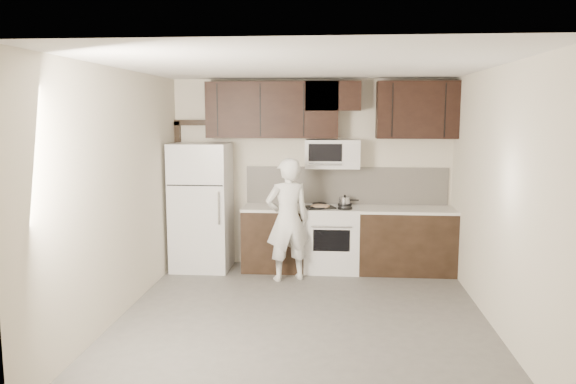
# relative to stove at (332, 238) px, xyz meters

# --- Properties ---
(floor) EXTENTS (4.50, 4.50, 0.00)m
(floor) POSITION_rel_stove_xyz_m (-0.30, -1.94, -0.46)
(floor) COLOR #585552
(floor) RESTS_ON ground
(back_wall) EXTENTS (4.00, 0.00, 4.00)m
(back_wall) POSITION_rel_stove_xyz_m (-0.30, 0.31, 0.89)
(back_wall) COLOR beige
(back_wall) RESTS_ON ground
(ceiling) EXTENTS (4.50, 4.50, 0.00)m
(ceiling) POSITION_rel_stove_xyz_m (-0.30, -1.94, 2.24)
(ceiling) COLOR white
(ceiling) RESTS_ON back_wall
(counter_run) EXTENTS (2.95, 0.64, 0.91)m
(counter_run) POSITION_rel_stove_xyz_m (0.30, 0.00, -0.00)
(counter_run) COLOR black
(counter_run) RESTS_ON floor
(stove) EXTENTS (0.76, 0.66, 0.94)m
(stove) POSITION_rel_stove_xyz_m (0.00, 0.00, 0.00)
(stove) COLOR silver
(stove) RESTS_ON floor
(backsplash) EXTENTS (2.90, 0.02, 0.54)m
(backsplash) POSITION_rel_stove_xyz_m (0.20, 0.30, 0.72)
(backsplash) COLOR beige
(backsplash) RESTS_ON counter_run
(upper_cabinets) EXTENTS (3.48, 0.35, 0.78)m
(upper_cabinets) POSITION_rel_stove_xyz_m (-0.09, 0.14, 1.82)
(upper_cabinets) COLOR black
(upper_cabinets) RESTS_ON back_wall
(microwave) EXTENTS (0.76, 0.42, 0.40)m
(microwave) POSITION_rel_stove_xyz_m (-0.00, 0.12, 1.19)
(microwave) COLOR silver
(microwave) RESTS_ON upper_cabinets
(refrigerator) EXTENTS (0.80, 0.76, 1.80)m
(refrigerator) POSITION_rel_stove_xyz_m (-1.85, -0.05, 0.44)
(refrigerator) COLOR silver
(refrigerator) RESTS_ON floor
(door_trim) EXTENTS (0.50, 0.08, 2.12)m
(door_trim) POSITION_rel_stove_xyz_m (-2.22, 0.27, 0.79)
(door_trim) COLOR black
(door_trim) RESTS_ON floor
(saucepan) EXTENTS (0.28, 0.16, 0.16)m
(saucepan) POSITION_rel_stove_xyz_m (0.18, 0.15, 0.51)
(saucepan) COLOR silver
(saucepan) RESTS_ON stove
(baking_tray) EXTENTS (0.45, 0.39, 0.02)m
(baking_tray) POSITION_rel_stove_xyz_m (-0.16, -0.09, 0.46)
(baking_tray) COLOR black
(baking_tray) RESTS_ON counter_run
(pizza) EXTENTS (0.33, 0.33, 0.02)m
(pizza) POSITION_rel_stove_xyz_m (-0.16, -0.09, 0.48)
(pizza) COLOR beige
(pizza) RESTS_ON baking_tray
(person) EXTENTS (0.70, 0.59, 1.64)m
(person) POSITION_rel_stove_xyz_m (-0.58, -0.50, 0.36)
(person) COLOR white
(person) RESTS_ON floor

